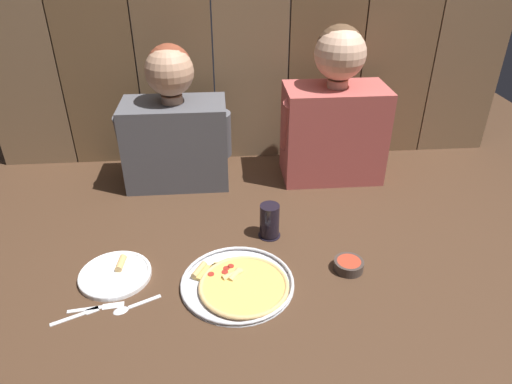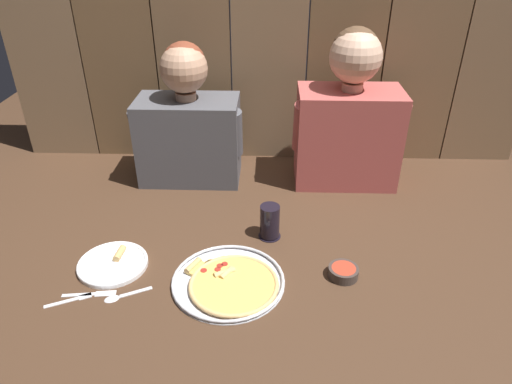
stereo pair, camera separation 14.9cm
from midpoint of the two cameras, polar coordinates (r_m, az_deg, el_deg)
ground_plane at (r=1.51m, az=-1.30°, el=-7.85°), size 3.20×3.20×0.00m
pizza_tray at (r=1.40m, az=-5.22°, el=-11.35°), size 0.34×0.34×0.03m
dinner_plate at (r=1.51m, az=-19.83°, el=-9.67°), size 0.22×0.22×0.03m
drinking_glass at (r=1.56m, az=-1.04°, el=-3.71°), size 0.08×0.08×0.12m
dipping_bowl at (r=1.46m, az=8.54°, el=-9.01°), size 0.09×0.09×0.03m
table_fork at (r=1.43m, az=-24.20°, el=-13.89°), size 0.12×0.07×0.01m
table_knife at (r=1.43m, az=-22.12°, el=-13.26°), size 0.16×0.03×0.01m
table_spoon at (r=1.40m, az=-18.57°, el=-13.48°), size 0.13×0.08×0.01m
diner_left at (r=1.86m, az=-12.35°, el=7.93°), size 0.44×0.23×0.56m
diner_right at (r=1.87m, az=7.48°, el=9.63°), size 0.44×0.23×0.61m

